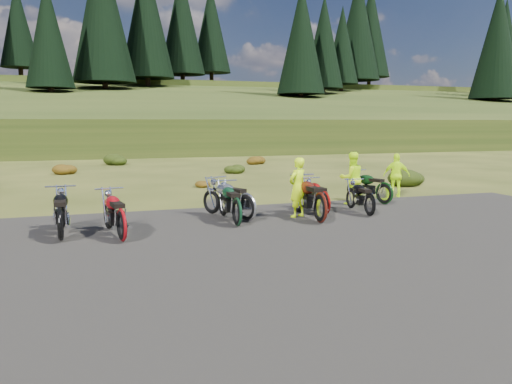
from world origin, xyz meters
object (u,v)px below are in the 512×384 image
object	(u,v)px
motorcycle_7	(384,205)
motorcycle_0	(61,242)
motorcycle_3	(246,222)
person_middle	(298,188)

from	to	relation	value
motorcycle_7	motorcycle_0	bearing A→B (deg)	86.21
motorcycle_3	motorcycle_0	bearing A→B (deg)	73.89
motorcycle_3	motorcycle_7	size ratio (longest dim) A/B	1.07
motorcycle_0	motorcycle_7	size ratio (longest dim) A/B	1.07
motorcycle_3	motorcycle_7	bearing A→B (deg)	-102.07
motorcycle_3	person_middle	size ratio (longest dim) A/B	1.30
motorcycle_0	motorcycle_3	distance (m)	4.79
motorcycle_7	person_middle	world-z (taller)	person_middle
motorcycle_0	person_middle	distance (m)	6.44
motorcycle_7	motorcycle_3	bearing A→B (deg)	88.11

